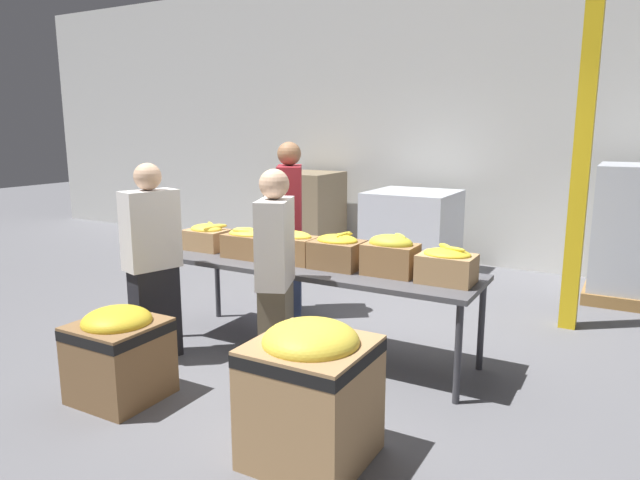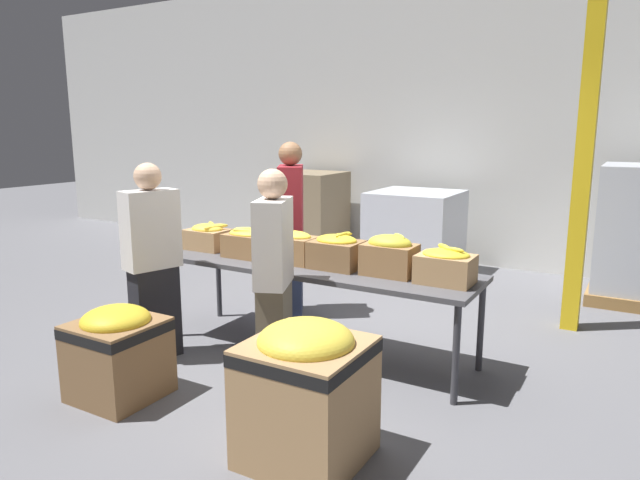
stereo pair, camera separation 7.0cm
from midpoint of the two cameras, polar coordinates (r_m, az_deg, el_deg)
ground_plane at (r=4.92m, az=-0.12°, el=-11.09°), size 30.00×30.00×0.00m
wall_back at (r=8.08m, az=13.91°, el=11.85°), size 16.00×0.08×4.00m
sorting_table at (r=4.70m, az=-0.13°, el=-3.08°), size 2.72×0.76×0.76m
banana_box_0 at (r=5.35m, az=-10.80°, el=0.38°), size 0.39×0.28×0.25m
banana_box_1 at (r=4.98m, az=-6.79°, el=-0.20°), size 0.43×0.28×0.27m
banana_box_2 at (r=4.74m, az=-2.39°, el=-0.63°), size 0.40×0.26×0.28m
banana_box_3 at (r=4.56m, az=2.13°, el=-1.10°), size 0.40×0.31×0.29m
banana_box_4 at (r=4.37m, az=7.43°, el=-1.47°), size 0.40×0.28×0.32m
banana_box_5 at (r=4.22m, az=12.91°, el=-2.51°), size 0.40×0.29×0.28m
volunteer_0 at (r=5.68m, az=-2.56°, el=0.99°), size 0.43×0.52×1.73m
volunteer_1 at (r=4.12m, az=-4.14°, el=-4.01°), size 0.36×0.47×1.59m
volunteer_2 at (r=4.76m, az=-15.99°, el=-2.25°), size 0.33×0.47×1.60m
donation_bin_0 at (r=4.26m, az=-19.11°, el=-10.30°), size 0.56×0.56×0.66m
donation_bin_1 at (r=3.30m, az=-0.77°, el=-14.55°), size 0.64×0.64×0.82m
support_pillar at (r=5.67m, az=25.58°, el=11.49°), size 0.15×0.15×4.00m
pallet_stack_1 at (r=8.40m, az=-0.81°, el=2.56°), size 0.97×0.97×1.22m
pallet_stack_2 at (r=7.44m, az=9.74°, el=0.65°), size 1.15×1.15×1.06m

